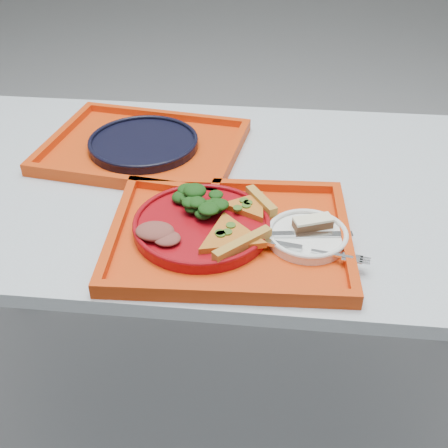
{
  "coord_description": "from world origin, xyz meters",
  "views": [
    {
      "loc": [
        0.11,
        -1.05,
        1.41
      ],
      "look_at": [
        0.02,
        -0.2,
        0.78
      ],
      "focal_mm": 45.0,
      "sensor_mm": 36.0,
      "label": 1
    }
  ],
  "objects": [
    {
      "name": "table",
      "position": [
        0.0,
        0.0,
        0.68
      ],
      "size": [
        1.6,
        0.8,
        0.75
      ],
      "color": "#A0A7B3",
      "rests_on": "ground"
    },
    {
      "name": "knife",
      "position": [
        0.17,
        -0.22,
        0.78
      ],
      "size": [
        0.19,
        0.04,
        0.01
      ],
      "primitive_type": "cube",
      "rotation": [
        0.0,
        0.0,
        0.14
      ],
      "color": "silver",
      "rests_on": "side_plate"
    },
    {
      "name": "pizza_slice_b",
      "position": [
        0.07,
        -0.14,
        0.79
      ],
      "size": [
        0.14,
        0.14,
        0.02
      ],
      "primitive_type": null,
      "rotation": [
        0.0,
        0.0,
        3.72
      ],
      "color": "orange",
      "rests_on": "dinner_plate"
    },
    {
      "name": "navy_plate",
      "position": [
        -0.2,
        0.12,
        0.77
      ],
      "size": [
        0.26,
        0.26,
        0.02
      ],
      "primitive_type": "cylinder",
      "color": "black",
      "rests_on": "tray_far"
    },
    {
      "name": "meat_portion",
      "position": [
        -0.1,
        -0.25,
        0.79
      ],
      "size": [
        0.07,
        0.06,
        0.02
      ],
      "primitive_type": "ellipsoid",
      "color": "brown",
      "rests_on": "dinner_plate"
    },
    {
      "name": "dinner_plate",
      "position": [
        -0.02,
        -0.2,
        0.77
      ],
      "size": [
        0.26,
        0.26,
        0.02
      ],
      "primitive_type": "cylinder",
      "color": "maroon",
      "rests_on": "tray_main"
    },
    {
      "name": "tray_far",
      "position": [
        -0.2,
        0.12,
        0.76
      ],
      "size": [
        0.49,
        0.41,
        0.01
      ],
      "primitive_type": "cube",
      "rotation": [
        0.0,
        0.0,
        -0.14
      ],
      "color": "#C5350A",
      "rests_on": "table"
    },
    {
      "name": "side_plate",
      "position": [
        0.18,
        -0.21,
        0.77
      ],
      "size": [
        0.15,
        0.15,
        0.01
      ],
      "primitive_type": "cylinder",
      "color": "white",
      "rests_on": "tray_main"
    },
    {
      "name": "ground",
      "position": [
        0.0,
        0.0,
        0.0
      ],
      "size": [
        10.0,
        10.0,
        0.0
      ],
      "primitive_type": "plane",
      "color": "gray",
      "rests_on": "ground"
    },
    {
      "name": "dessert_bar",
      "position": [
        0.19,
        -0.19,
        0.79
      ],
      "size": [
        0.08,
        0.05,
        0.02
      ],
      "rotation": [
        0.0,
        0.0,
        0.36
      ],
      "color": "#4C2B19",
      "rests_on": "side_plate"
    },
    {
      "name": "fork",
      "position": [
        0.18,
        -0.26,
        0.78
      ],
      "size": [
        0.19,
        0.06,
        0.01
      ],
      "primitive_type": "cube",
      "rotation": [
        0.0,
        0.0,
        -0.18
      ],
      "color": "silver",
      "rests_on": "side_plate"
    },
    {
      "name": "pizza_slice_a",
      "position": [
        0.04,
        -0.25,
        0.79
      ],
      "size": [
        0.19,
        0.19,
        0.02
      ],
      "primitive_type": null,
      "rotation": [
        0.0,
        0.0,
        2.35
      ],
      "color": "orange",
      "rests_on": "dinner_plate"
    },
    {
      "name": "tray_main",
      "position": [
        0.04,
        -0.21,
        0.76
      ],
      "size": [
        0.47,
        0.37,
        0.01
      ],
      "primitive_type": "cube",
      "rotation": [
        0.0,
        0.0,
        0.05
      ],
      "color": "#C5350A",
      "rests_on": "table"
    },
    {
      "name": "salad_heap",
      "position": [
        -0.03,
        -0.15,
        0.81
      ],
      "size": [
        0.1,
        0.09,
        0.05
      ],
      "primitive_type": "ellipsoid",
      "color": "black",
      "rests_on": "dinner_plate"
    }
  ]
}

